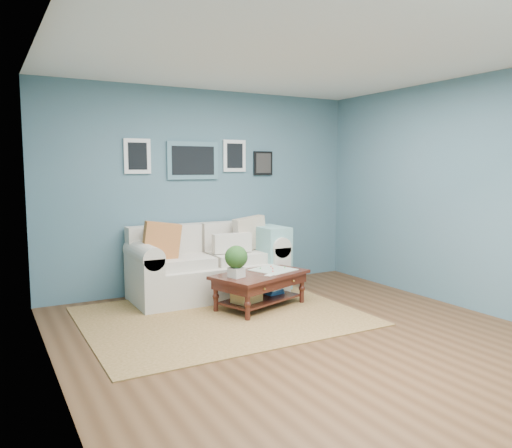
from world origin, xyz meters
TOP-DOWN VIEW (x-y plane):
  - room_shell at (-0.00, 0.06)m, footprint 5.00×5.02m
  - area_rug at (-0.42, 1.12)m, footprint 2.95×2.36m
  - loveseat at (-0.10, 2.03)m, footprint 2.00×0.91m
  - coffee_table at (0.08, 1.22)m, footprint 1.27×0.97m

SIDE VIEW (x-z plane):
  - area_rug at x=-0.42m, z-range 0.00..0.01m
  - coffee_table at x=0.08m, z-range -0.04..0.74m
  - loveseat at x=-0.10m, z-range -0.10..0.93m
  - room_shell at x=0.00m, z-range 0.01..2.71m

